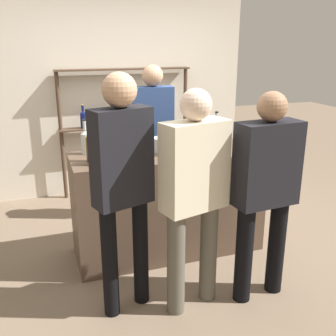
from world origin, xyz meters
The scene contains 17 objects.
ground_plane centered at (0.00, 0.00, 0.00)m, with size 16.00×16.00×0.00m, color #7A6651.
bar_counter centered at (0.00, 0.00, 0.51)m, with size 1.81×0.65×1.01m, color brown.
back_wall centered at (0.00, 1.92, 1.40)m, with size 3.41×0.12×2.80m, color beige.
back_shelf centered at (-0.01, 1.74, 1.10)m, with size 1.75×0.18×1.68m.
counter_bottle_0 centered at (-0.73, 0.20, 1.14)m, with size 0.08×0.08×0.32m.
counter_bottle_1 centered at (-0.72, -0.06, 1.15)m, with size 0.08×0.08×0.33m.
counter_bottle_2 centered at (-0.69, -0.17, 1.13)m, with size 0.09×0.09×0.32m.
counter_bottle_3 centered at (-0.32, 0.09, 1.16)m, with size 0.08×0.08×0.36m.
counter_bottle_4 centered at (0.46, -0.06, 1.16)m, with size 0.09×0.09×0.37m.
counter_bottle_5 centered at (-0.35, -0.05, 1.16)m, with size 0.09×0.09×0.36m.
wine_glass centered at (0.20, 0.21, 1.13)m, with size 0.07×0.07×0.16m.
ice_bucket centered at (0.16, -0.12, 1.13)m, with size 0.21×0.21×0.24m.
cork_jar centered at (-0.08, 0.07, 1.08)m, with size 0.14×0.14×0.13m.
server_behind_counter centered at (0.10, 0.81, 1.05)m, with size 0.47×0.25×1.77m.
customer_center centered at (-0.10, -0.89, 0.99)m, with size 0.53×0.33×1.71m.
customer_left centered at (-0.60, -0.76, 1.09)m, with size 0.46×0.31×1.82m.
customer_right centered at (0.46, -0.95, 0.97)m, with size 0.51×0.26×1.67m.
Camera 1 is at (-1.15, -3.35, 2.01)m, focal length 42.00 mm.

